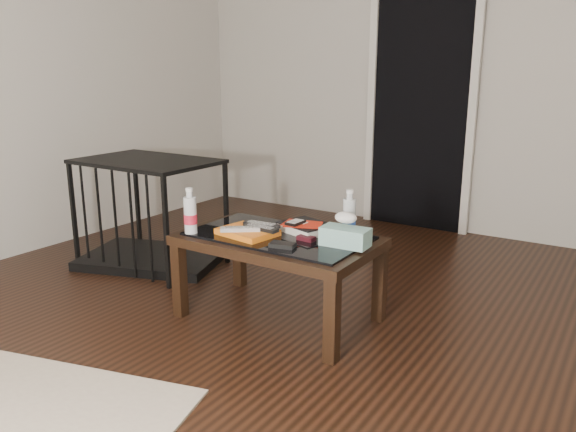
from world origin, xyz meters
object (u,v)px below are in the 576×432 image
at_px(textbook, 306,228).
at_px(water_bottle_right, 349,213).
at_px(pet_crate, 151,230).
at_px(tissue_box, 345,237).
at_px(coffee_table, 278,247).
at_px(water_bottle_left, 190,211).

bearing_deg(textbook, water_bottle_right, 33.37).
relative_size(pet_crate, textbook, 4.18).
bearing_deg(water_bottle_right, tissue_box, -68.68).
height_order(pet_crate, water_bottle_right, pet_crate).
distance_m(coffee_table, tissue_box, 0.39).
bearing_deg(textbook, pet_crate, -169.58).
xyz_separation_m(coffee_table, water_bottle_right, (0.31, 0.19, 0.18)).
distance_m(coffee_table, pet_crate, 1.26).
relative_size(coffee_table, water_bottle_right, 4.20).
bearing_deg(textbook, water_bottle_left, -128.37).
xyz_separation_m(coffee_table, tissue_box, (0.37, 0.02, 0.11)).
height_order(coffee_table, textbook, textbook).
relative_size(textbook, water_bottle_right, 1.05).
xyz_separation_m(coffee_table, textbook, (0.09, 0.12, 0.09)).
bearing_deg(water_bottle_left, textbook, 34.85).
height_order(water_bottle_right, tissue_box, water_bottle_right).
xyz_separation_m(pet_crate, tissue_box, (1.59, -0.25, 0.28)).
bearing_deg(water_bottle_left, pet_crate, 149.32).
distance_m(water_bottle_right, tissue_box, 0.19).
distance_m(coffee_table, water_bottle_right, 0.40).
xyz_separation_m(pet_crate, textbook, (1.31, -0.15, 0.25)).
distance_m(coffee_table, textbook, 0.17).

